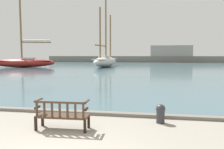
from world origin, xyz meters
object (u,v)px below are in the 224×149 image
Objects in this scene: mooring_bollard at (160,113)px; park_bench at (62,115)px; sailboat_outer_port at (24,61)px; sailboat_distant_harbor at (105,60)px.

park_bench is at bearing -158.35° from mooring_bollard.
park_bench is 35.64m from sailboat_outer_port.
mooring_bollard is at bearing -75.45° from sailboat_distant_harbor.
mooring_bollard is at bearing -51.69° from sailboat_outer_port.
sailboat_distant_harbor reaches higher than mooring_bollard.
sailboat_distant_harbor is (-5.55, 34.11, 0.79)m from park_bench.
sailboat_distant_harbor is at bearing 104.55° from mooring_bollard.
sailboat_distant_harbor is 34.03m from mooring_bollard.
park_bench is 2.51× the size of mooring_bollard.
mooring_bollard is (8.55, -32.92, -0.91)m from sailboat_distant_harbor.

